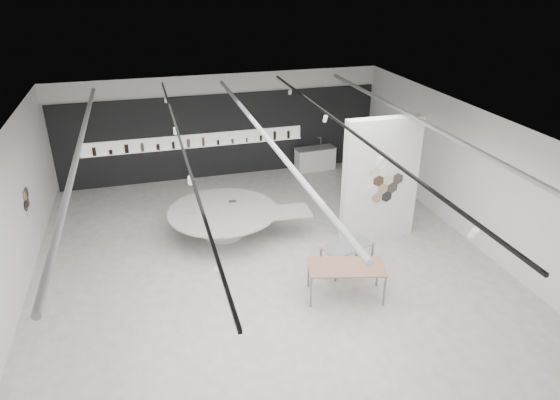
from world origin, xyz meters
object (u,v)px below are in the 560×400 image
object	(u,v)px
display_island	(225,219)
sample_table_wood	(346,268)
partition_column	(380,180)
kitchen_counter	(315,158)
sample_table_stone	(347,247)

from	to	relation	value
display_island	sample_table_wood	bearing A→B (deg)	-55.83
partition_column	display_island	bearing A→B (deg)	163.71
sample_table_wood	partition_column	bearing A→B (deg)	51.41
display_island	kitchen_counter	world-z (taller)	kitchen_counter
partition_column	sample_table_wood	size ratio (longest dim) A/B	1.83
sample_table_wood	sample_table_stone	distance (m)	1.26
display_island	sample_table_stone	world-z (taller)	display_island
sample_table_wood	kitchen_counter	world-z (taller)	kitchen_counter
sample_table_wood	display_island	bearing A→B (deg)	120.59
sample_table_stone	display_island	bearing A→B (deg)	136.08
sample_table_stone	partition_column	bearing A→B (deg)	42.78
display_island	kitchen_counter	distance (m)	6.05
partition_column	display_island	size ratio (longest dim) A/B	0.86
partition_column	display_island	xyz separation A→B (m)	(-4.26, 1.25, -1.27)
sample_table_stone	kitchen_counter	size ratio (longest dim) A/B	0.93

